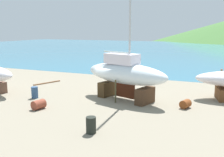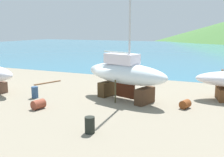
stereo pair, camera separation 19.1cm
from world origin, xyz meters
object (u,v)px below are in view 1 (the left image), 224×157
worker (221,77)px  sailboat_mid_port (125,74)px  barrel_by_slipway (185,104)px  barrel_tipped_right (39,104)px  barrel_blue_faded (91,125)px  barrel_ochre (35,92)px

worker → sailboat_mid_port: bearing=68.6°
worker → barrel_by_slipway: worker is taller
barrel_tipped_right → sailboat_mid_port: bearing=45.6°
sailboat_mid_port → barrel_by_slipway: (4.79, -0.51, -1.81)m
sailboat_mid_port → barrel_blue_faded: 7.47m
sailboat_mid_port → barrel_blue_faded: bearing=-67.4°
barrel_by_slipway → barrel_tipped_right: size_ratio=0.85×
sailboat_mid_port → barrel_by_slipway: size_ratio=16.55×
sailboat_mid_port → worker: (6.97, 8.11, -1.19)m
sailboat_mid_port → barrel_blue_faded: sailboat_mid_port is taller
barrel_ochre → barrel_tipped_right: 3.21m
barrel_ochre → barrel_tipped_right: barrel_ochre is taller
worker → barrel_by_slipway: bearing=95.1°
barrel_ochre → barrel_blue_faded: bearing=-31.8°
barrel_by_slipway → barrel_ochre: bearing=-170.3°
barrel_by_slipway → barrel_blue_faded: (-4.07, -6.74, 0.16)m
worker → barrel_by_slipway: (-2.17, -8.62, -0.62)m
sailboat_mid_port → barrel_ochre: (-6.94, -2.50, -1.64)m
barrel_by_slipway → barrel_tipped_right: (-9.51, -4.31, 0.03)m
sailboat_mid_port → barrel_tipped_right: bearing=-117.4°
barrel_by_slipway → barrel_blue_faded: bearing=-121.1°
sailboat_mid_port → barrel_tipped_right: 6.97m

